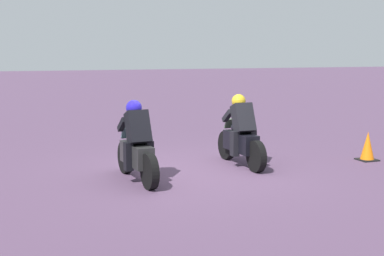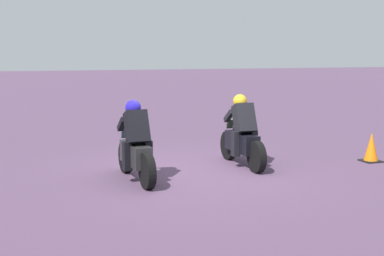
{
  "view_description": "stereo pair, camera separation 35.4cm",
  "coord_description": "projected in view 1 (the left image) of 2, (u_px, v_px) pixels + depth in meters",
  "views": [
    {
      "loc": [
        -9.81,
        3.7,
        2.4
      ],
      "look_at": [
        -0.04,
        -0.02,
        0.9
      ],
      "focal_mm": 49.95,
      "sensor_mm": 36.0,
      "label": 1
    },
    {
      "loc": [
        -9.93,
        3.37,
        2.4
      ],
      "look_at": [
        -0.04,
        -0.02,
        0.9
      ],
      "focal_mm": 49.95,
      "sensor_mm": 36.0,
      "label": 2
    }
  ],
  "objects": [
    {
      "name": "ground_plane",
      "position": [
        191.0,
        172.0,
        10.72
      ],
      "size": [
        120.0,
        120.0,
        0.0
      ],
      "primitive_type": "plane",
      "color": "#543C57"
    },
    {
      "name": "rider_lane_a",
      "position": [
        241.0,
        136.0,
        11.27
      ],
      "size": [
        2.04,
        0.54,
        1.51
      ],
      "rotation": [
        0.0,
        0.0,
        0.01
      ],
      "color": "black",
      "rests_on": "ground_plane"
    },
    {
      "name": "traffic_cone",
      "position": [
        368.0,
        147.0,
        11.84
      ],
      "size": [
        0.4,
        0.4,
        0.64
      ],
      "color": "black",
      "rests_on": "ground_plane"
    },
    {
      "name": "rider_lane_b",
      "position": [
        137.0,
        148.0,
        9.92
      ],
      "size": [
        2.04,
        0.55,
        1.51
      ],
      "rotation": [
        0.0,
        0.0,
        0.06
      ],
      "color": "black",
      "rests_on": "ground_plane"
    }
  ]
}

